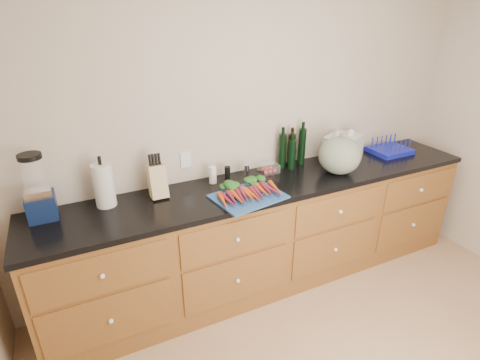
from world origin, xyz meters
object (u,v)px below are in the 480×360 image
cutting_board (248,196)px  blender_appliance (38,191)px  squash (340,155)px  dish_rack (390,149)px  carrots (246,191)px  paper_towel (104,185)px  knife_block (157,181)px  tomato_box (269,168)px

cutting_board → blender_appliance: (-1.33, 0.32, 0.19)m
squash → dish_rack: bearing=12.5°
carrots → paper_towel: paper_towel is taller
paper_towel → blender_appliance: bearing=-179.6°
carrots → squash: 0.88m
carrots → knife_block: 0.64m
knife_block → dish_rack: (2.19, -0.06, -0.08)m
cutting_board → carrots: (0.00, 0.03, 0.03)m
blender_appliance → paper_towel: blender_appliance is taller
blender_appliance → knife_block: (0.75, -0.02, -0.07)m
carrots → tomato_box: 0.46m
paper_towel → tomato_box: paper_towel is taller
squash → tomato_box: bearing=153.4°
blender_appliance → knife_block: 0.76m
carrots → blender_appliance: blender_appliance is taller
tomato_box → squash: bearing=-26.6°
squash → knife_block: size_ratio=1.44×
tomato_box → knife_block: bearing=-178.2°
knife_block → squash: bearing=-8.9°
cutting_board → carrots: size_ratio=1.09×
carrots → blender_appliance: bearing=168.0°
tomato_box → carrots: bearing=-140.3°
knife_block → paper_towel: bearing=176.8°
squash → cutting_board: bearing=-175.2°
knife_block → tomato_box: (0.93, 0.03, -0.08)m
carrots → knife_block: knife_block is taller
knife_block → carrots: bearing=-24.7°
cutting_board → tomato_box: bearing=42.9°
cutting_board → tomato_box: size_ratio=3.18×
carrots → tomato_box: size_ratio=2.92×
tomato_box → cutting_board: bearing=-137.1°
paper_towel → knife_block: size_ratio=1.28×
paper_towel → knife_block: bearing=-3.2°
carrots → squash: (0.87, 0.04, 0.12)m
carrots → cutting_board: bearing=-90.0°
squash → knife_block: (-1.45, 0.23, -0.04)m
tomato_box → dish_rack: bearing=-4.1°
paper_towel → tomato_box: bearing=0.4°
knife_block → cutting_board: bearing=-27.5°
squash → dish_rack: 0.78m
blender_appliance → dish_rack: 2.95m
blender_appliance → knife_block: size_ratio=1.86×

